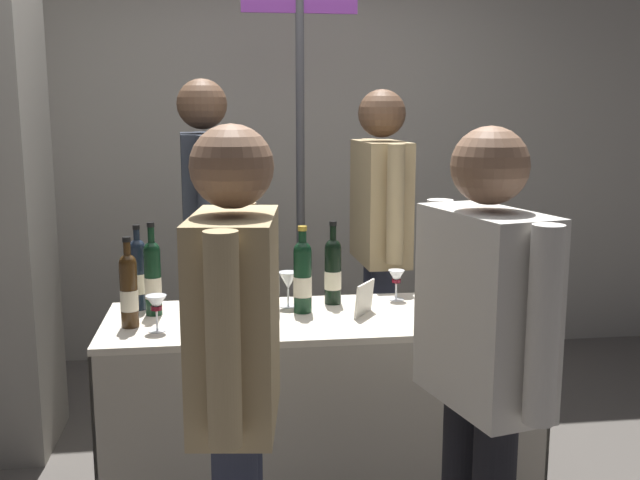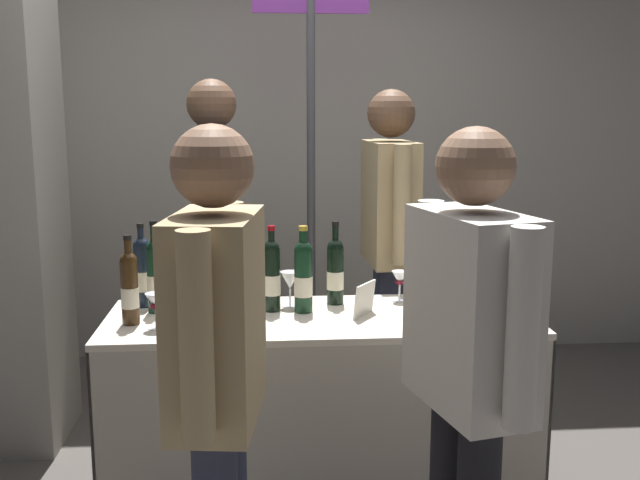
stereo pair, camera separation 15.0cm
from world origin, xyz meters
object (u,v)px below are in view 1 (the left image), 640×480
object	(u,v)px
featured_wine_bottle	(333,270)
display_bottle_0	(153,277)
wine_glass_near_vendor	(156,305)
taster_foreground_right	(236,367)
tasting_table	(320,378)
booth_signpost	(300,144)
wine_glass_mid	(288,282)
wine_glass_near_taster	(396,278)
vendor_presenter	(205,223)
flower_vase	(489,284)

from	to	relation	value
featured_wine_bottle	display_bottle_0	bearing A→B (deg)	-174.18
wine_glass_near_vendor	taster_foreground_right	world-z (taller)	taster_foreground_right
tasting_table	booth_signpost	size ratio (longest dim) A/B	0.74
tasting_table	wine_glass_near_vendor	bearing A→B (deg)	-168.80
wine_glass_mid	wine_glass_near_taster	distance (m)	0.46
vendor_presenter	taster_foreground_right	size ratio (longest dim) A/B	1.11
display_bottle_0	tasting_table	bearing A→B (deg)	-8.79
wine_glass_near_taster	flower_vase	world-z (taller)	flower_vase
wine_glass_near_vendor	flower_vase	size ratio (longest dim) A/B	0.33
wine_glass_mid	flower_vase	distance (m)	0.80
wine_glass_near_vendor	vendor_presenter	distance (m)	0.95
display_bottle_0	flower_vase	size ratio (longest dim) A/B	0.91
wine_glass_near_taster	booth_signpost	xyz separation A→B (m)	(-0.32, 0.82, 0.52)
display_bottle_0	vendor_presenter	bearing A→B (deg)	74.80
wine_glass_mid	display_bottle_0	bearing A→B (deg)	-174.92
tasting_table	featured_wine_bottle	size ratio (longest dim) A/B	4.82
flower_vase	booth_signpost	world-z (taller)	booth_signpost
display_bottle_0	featured_wine_bottle	bearing A→B (deg)	5.82
taster_foreground_right	booth_signpost	distance (m)	2.02
tasting_table	flower_vase	size ratio (longest dim) A/B	4.12
flower_vase	taster_foreground_right	size ratio (longest dim) A/B	0.26
wine_glass_near_taster	booth_signpost	world-z (taller)	booth_signpost
vendor_presenter	booth_signpost	bearing A→B (deg)	110.66
featured_wine_bottle	wine_glass_near_taster	world-z (taller)	featured_wine_bottle
wine_glass_near_vendor	booth_signpost	distance (m)	1.41
tasting_table	display_bottle_0	bearing A→B (deg)	171.21
featured_wine_bottle	wine_glass_mid	world-z (taller)	featured_wine_bottle
taster_foreground_right	booth_signpost	xyz separation A→B (m)	(0.38, 1.92, 0.49)
display_bottle_0	flower_vase	distance (m)	1.29
vendor_presenter	wine_glass_mid	bearing A→B (deg)	23.96
vendor_presenter	booth_signpost	xyz separation A→B (m)	(0.49, 0.22, 0.37)
wine_glass_near_vendor	wine_glass_mid	distance (m)	0.57
flower_vase	display_bottle_0	bearing A→B (deg)	168.85
vendor_presenter	flower_vase	bearing A→B (deg)	45.01
vendor_presenter	tasting_table	bearing A→B (deg)	25.88
tasting_table	flower_vase	distance (m)	0.76
tasting_table	wine_glass_mid	world-z (taller)	wine_glass_mid
featured_wine_bottle	vendor_presenter	distance (m)	0.83
taster_foreground_right	wine_glass_mid	bearing A→B (deg)	-5.10
wine_glass_mid	vendor_presenter	xyz separation A→B (m)	(-0.34, 0.66, 0.14)
featured_wine_bottle	wine_glass_near_taster	bearing A→B (deg)	4.81
tasting_table	wine_glass_near_taster	distance (m)	0.53
flower_vase	wine_glass_mid	bearing A→B (deg)	158.04
taster_foreground_right	wine_glass_near_vendor	bearing A→B (deg)	26.57
tasting_table	wine_glass_near_taster	size ratio (longest dim) A/B	13.02
wine_glass_near_taster	vendor_presenter	distance (m)	1.02
display_bottle_0	wine_glass_mid	distance (m)	0.54
booth_signpost	tasting_table	bearing A→B (deg)	-91.92
tasting_table	display_bottle_0	xyz separation A→B (m)	(-0.64, 0.10, 0.41)
display_bottle_0	booth_signpost	distance (m)	1.23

